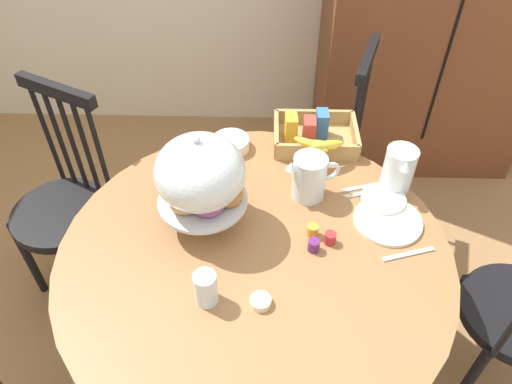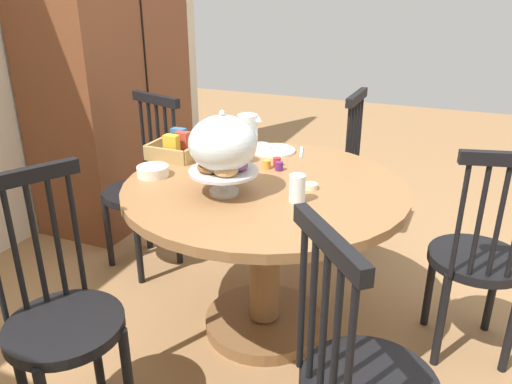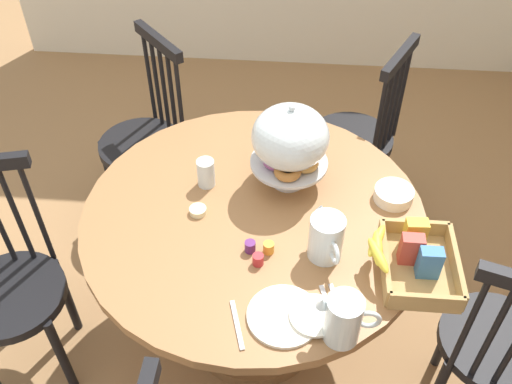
# 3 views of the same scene
# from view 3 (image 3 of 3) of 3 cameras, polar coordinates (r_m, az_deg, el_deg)

# --- Properties ---
(ground_plane) EXTENTS (10.00, 10.00, 0.00)m
(ground_plane) POSITION_cam_3_polar(r_m,az_deg,el_deg) (2.51, -1.50, -16.27)
(ground_plane) COLOR #997047
(dining_table) EXTENTS (1.21, 1.21, 0.74)m
(dining_table) POSITION_cam_3_polar(r_m,az_deg,el_deg) (2.16, -0.22, -5.89)
(dining_table) COLOR olive
(dining_table) RESTS_ON ground_plane
(windsor_chair_near_window) EXTENTS (0.47, 0.47, 0.97)m
(windsor_chair_near_window) POSITION_cam_3_polar(r_m,az_deg,el_deg) (2.79, -10.99, 4.81)
(windsor_chair_near_window) COLOR black
(windsor_chair_near_window) RESTS_ON ground_plane
(windsor_chair_by_cabinet) EXTENTS (0.42, 0.42, 0.97)m
(windsor_chair_by_cabinet) POSITION_cam_3_polar(r_m,az_deg,el_deg) (2.32, -23.25, -9.00)
(windsor_chair_by_cabinet) COLOR black
(windsor_chair_by_cabinet) RESTS_ON ground_plane
(windsor_chair_far_side) EXTENTS (0.42, 0.43, 0.97)m
(windsor_chair_far_side) POSITION_cam_3_polar(r_m,az_deg,el_deg) (2.16, 22.98, -14.22)
(windsor_chair_far_side) COLOR black
(windsor_chair_far_side) RESTS_ON ground_plane
(windsor_chair_host_seat) EXTENTS (0.45, 0.45, 0.97)m
(windsor_chair_host_seat) POSITION_cam_3_polar(r_m,az_deg,el_deg) (2.80, 9.98, 5.09)
(windsor_chair_host_seat) COLOR black
(windsor_chair_host_seat) RESTS_ON ground_plane
(pastry_stand_with_dome) EXTENTS (0.28, 0.28, 0.34)m
(pastry_stand_with_dome) POSITION_cam_3_polar(r_m,az_deg,el_deg) (1.99, 3.44, 5.17)
(pastry_stand_with_dome) COLOR silver
(pastry_stand_with_dome) RESTS_ON dining_table
(orange_juice_pitcher) EXTENTS (0.11, 0.19, 0.17)m
(orange_juice_pitcher) POSITION_cam_3_polar(r_m,az_deg,el_deg) (1.64, 8.71, -12.61)
(orange_juice_pitcher) COLOR silver
(orange_juice_pitcher) RESTS_ON dining_table
(milk_pitcher) EXTENTS (0.19, 0.11, 0.16)m
(milk_pitcher) POSITION_cam_3_polar(r_m,az_deg,el_deg) (1.83, 7.03, -4.72)
(milk_pitcher) COLOR silver
(milk_pitcher) RESTS_ON dining_table
(cereal_basket) EXTENTS (0.32, 0.30, 0.12)m
(cereal_basket) POSITION_cam_3_polar(r_m,az_deg,el_deg) (1.87, 15.52, -6.42)
(cereal_basket) COLOR tan
(cereal_basket) RESTS_ON dining_table
(china_plate_large) EXTENTS (0.22, 0.22, 0.01)m
(china_plate_large) POSITION_cam_3_polar(r_m,az_deg,el_deg) (1.72, 2.79, -12.26)
(china_plate_large) COLOR white
(china_plate_large) RESTS_ON dining_table
(china_plate_small) EXTENTS (0.15, 0.15, 0.01)m
(china_plate_small) POSITION_cam_3_polar(r_m,az_deg,el_deg) (1.71, 5.88, -12.18)
(china_plate_small) COLOR white
(china_plate_small) RESTS_ON china_plate_large
(cereal_bowl) EXTENTS (0.14, 0.14, 0.04)m
(cereal_bowl) POSITION_cam_3_polar(r_m,az_deg,el_deg) (2.09, 13.61, -0.24)
(cereal_bowl) COLOR white
(cereal_bowl) RESTS_ON dining_table
(drinking_glass) EXTENTS (0.06, 0.06, 0.11)m
(drinking_glass) POSITION_cam_3_polar(r_m,az_deg,el_deg) (2.07, -5.03, 1.91)
(drinking_glass) COLOR silver
(drinking_glass) RESTS_ON dining_table
(butter_dish) EXTENTS (0.06, 0.06, 0.02)m
(butter_dish) POSITION_cam_3_polar(r_m,az_deg,el_deg) (2.00, -5.83, -1.86)
(butter_dish) COLOR beige
(butter_dish) RESTS_ON dining_table
(jam_jar_strawberry) EXTENTS (0.04, 0.04, 0.04)m
(jam_jar_strawberry) POSITION_cam_3_polar(r_m,az_deg,el_deg) (1.83, 0.21, -6.78)
(jam_jar_strawberry) COLOR #B7282D
(jam_jar_strawberry) RESTS_ON dining_table
(jam_jar_apricot) EXTENTS (0.04, 0.04, 0.04)m
(jam_jar_apricot) POSITION_cam_3_polar(r_m,az_deg,el_deg) (1.86, 1.27, -5.60)
(jam_jar_apricot) COLOR orange
(jam_jar_apricot) RESTS_ON dining_table
(jam_jar_grape) EXTENTS (0.04, 0.04, 0.04)m
(jam_jar_grape) POSITION_cam_3_polar(r_m,az_deg,el_deg) (1.86, -0.59, -5.48)
(jam_jar_grape) COLOR #5B2366
(jam_jar_grape) RESTS_ON dining_table
(table_knife) EXTENTS (0.17, 0.06, 0.01)m
(table_knife) POSITION_cam_3_polar(r_m,az_deg,el_deg) (1.75, 7.33, -11.47)
(table_knife) COLOR silver
(table_knife) RESTS_ON dining_table
(dinner_fork) EXTENTS (0.17, 0.06, 0.01)m
(dinner_fork) POSITION_cam_3_polar(r_m,az_deg,el_deg) (1.76, 8.28, -11.28)
(dinner_fork) COLOR silver
(dinner_fork) RESTS_ON dining_table
(soup_spoon) EXTENTS (0.17, 0.06, 0.01)m
(soup_spoon) POSITION_cam_3_polar(r_m,az_deg,el_deg) (1.71, -1.90, -13.12)
(soup_spoon) COLOR silver
(soup_spoon) RESTS_ON dining_table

